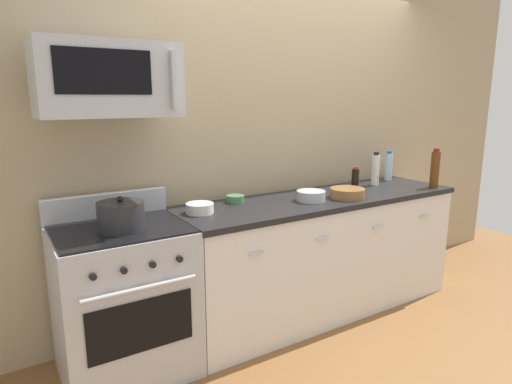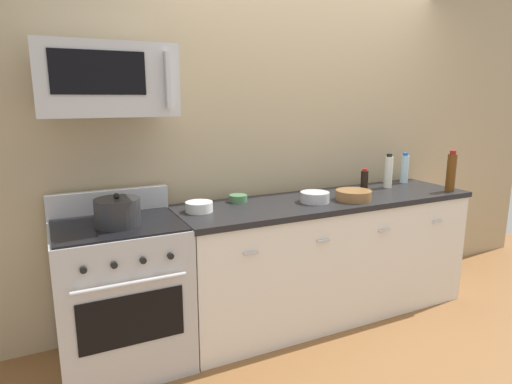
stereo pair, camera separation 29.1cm
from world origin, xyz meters
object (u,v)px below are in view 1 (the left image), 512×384
Objects in this scene: range_oven at (125,300)px; bowl_wooden_salad at (347,193)px; bowl_green_glaze at (235,199)px; stockpot at (121,216)px; microwave at (107,80)px; bottle_wine_amber at (435,169)px; bowl_steel_prep at (311,195)px; bottle_soy_sauce_dark at (355,180)px; bottle_vinegar_white at (375,169)px; bowl_white_ceramic at (200,208)px; bottle_water_clear at (389,166)px.

range_oven is 1.73m from bowl_wooden_salad.
stockpot is (-0.87, -0.24, 0.06)m from bowl_green_glaze.
bottle_wine_amber is at bearing -6.04° from microwave.
range_oven is at bearing 177.35° from bowl_steel_prep.
bottle_wine_amber is (0.69, -0.22, 0.06)m from bottle_soy_sauce_dark.
bottle_wine_amber is 2.54× the size of bowl_green_glaze.
microwave is at bearing 173.87° from bowl_wooden_salad.
bowl_green_glaze is (-1.33, 0.08, -0.11)m from bottle_vinegar_white.
stockpot reaches higher than bowl_wooden_salad.
bowl_steel_prep is (1.36, -0.11, -0.79)m from microwave.
stockpot is at bearing 177.24° from bowl_wooden_salad.
range_oven is at bearing 179.92° from bottle_soy_sauce_dark.
range_oven is at bearing 90.00° from stockpot.
bottle_vinegar_white reaches higher than range_oven.
bowl_wooden_salad reaches higher than bowl_green_glaze.
bottle_vinegar_white is 1.67m from bowl_white_ceramic.
bottle_soy_sauce_dark is 0.61× the size of bottle_wine_amber.
bottle_water_clear is 0.66m from bottle_soy_sauce_dark.
bottle_vinegar_white reaches higher than stockpot.
bottle_water_clear is 2.06× the size of bowl_green_glaze.
bowl_steel_prep is at bearing -27.17° from bowl_green_glaze.
bottle_wine_amber is at bearing -43.79° from bottle_vinegar_white.
range_oven is at bearing -177.24° from bottle_vinegar_white.
bottle_water_clear is 1.96m from bowl_white_ceramic.
bottle_wine_amber is 2.04m from bowl_white_ceramic.
bowl_steel_prep is 1.36m from stockpot.
stockpot is (0.00, -0.05, 0.53)m from range_oven.
bowl_white_ceramic is (-1.12, 0.18, -0.00)m from bowl_wooden_salad.
bowl_green_glaze is (-0.98, 0.19, -0.07)m from bottle_soy_sauce_dark.
bowl_wooden_salad is (-0.20, -0.13, -0.06)m from bottle_soy_sauce_dark.
bowl_steel_prep is at bearing -0.41° from stockpot.
bottle_water_clear is at bearing 4.68° from bowl_white_ceramic.
microwave is 2.31m from bottle_vinegar_white.
bottle_water_clear is at bearing 20.08° from bottle_vinegar_white.
bottle_water_clear is at bearing 0.71° from bowl_green_glaze.
bowl_wooden_salad is at bearing -156.38° from bottle_vinegar_white.
bottle_wine_amber is (2.55, -0.27, -0.67)m from microwave.
bottle_water_clear is 0.81× the size of bottle_wine_amber.
bowl_wooden_salad is at bearing -157.56° from bottle_water_clear.
bowl_steel_prep is at bearing -166.36° from bottle_water_clear.
stockpot reaches higher than bowl_steel_prep.
bottle_vinegar_white is at bearing -159.92° from bottle_water_clear.
microwave reaches higher than bowl_white_ceramic.
microwave is 4.13× the size of bowl_white_ceramic.
bottle_wine_amber reaches higher than bowl_steel_prep.
bowl_wooden_salad is 0.84m from bowl_green_glaze.
bottle_water_clear is 1.27× the size of bowl_steel_prep.
microwave is 2.85× the size of stockpot.
range_oven is 4.09× the size of stockpot.
bottle_vinegar_white reaches higher than bottle_soy_sauce_dark.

